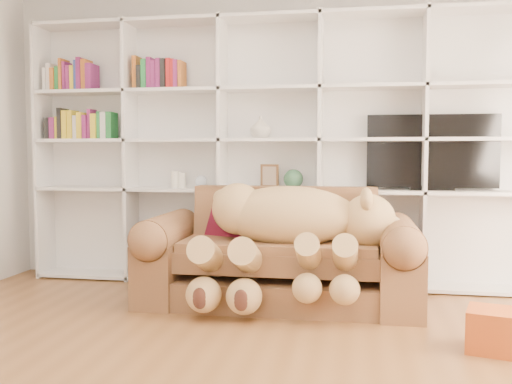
% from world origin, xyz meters
% --- Properties ---
extents(wall_back, '(5.00, 0.02, 2.70)m').
position_xyz_m(wall_back, '(0.00, 2.50, 1.35)').
color(wall_back, white).
rests_on(wall_back, floor).
extents(bookshelf, '(4.43, 0.35, 2.40)m').
position_xyz_m(bookshelf, '(-0.24, 2.36, 1.31)').
color(bookshelf, white).
rests_on(bookshelf, floor).
extents(sofa, '(2.15, 0.93, 0.90)m').
position_xyz_m(sofa, '(0.17, 1.69, 0.34)').
color(sofa, brown).
rests_on(sofa, floor).
extents(teddy_bear, '(1.54, 0.86, 0.89)m').
position_xyz_m(teddy_bear, '(0.26, 1.51, 0.62)').
color(teddy_bear, tan).
rests_on(teddy_bear, sofa).
extents(throw_pillow, '(0.45, 0.34, 0.41)m').
position_xyz_m(throw_pillow, '(-0.28, 1.84, 0.66)').
color(throw_pillow, '#5A0F1F').
rests_on(throw_pillow, sofa).
extents(gift_box, '(0.38, 0.36, 0.25)m').
position_xyz_m(gift_box, '(1.58, 0.80, 0.13)').
color(gift_box, '#B74C18').
rests_on(gift_box, floor).
extents(tv, '(1.10, 0.18, 0.65)m').
position_xyz_m(tv, '(1.39, 2.35, 1.18)').
color(tv, black).
rests_on(tv, bookshelf).
extents(picture_frame, '(0.17, 0.05, 0.21)m').
position_xyz_m(picture_frame, '(-0.01, 2.30, 0.98)').
color(picture_frame, '#50341B').
rests_on(picture_frame, bookshelf).
extents(green_vase, '(0.17, 0.17, 0.17)m').
position_xyz_m(green_vase, '(0.20, 2.30, 0.95)').
color(green_vase, '#2E5A3B').
rests_on(green_vase, bookshelf).
extents(figurine_tall, '(0.09, 0.09, 0.15)m').
position_xyz_m(figurine_tall, '(-0.89, 2.30, 0.94)').
color(figurine_tall, white).
rests_on(figurine_tall, bookshelf).
extents(figurine_short, '(0.09, 0.09, 0.14)m').
position_xyz_m(figurine_short, '(-0.83, 2.30, 0.93)').
color(figurine_short, white).
rests_on(figurine_short, bookshelf).
extents(snow_globe, '(0.11, 0.11, 0.11)m').
position_xyz_m(snow_globe, '(-0.65, 2.30, 0.93)').
color(snow_globe, silver).
rests_on(snow_globe, bookshelf).
extents(shelf_vase, '(0.19, 0.19, 0.19)m').
position_xyz_m(shelf_vase, '(-0.09, 2.30, 1.41)').
color(shelf_vase, beige).
rests_on(shelf_vase, bookshelf).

